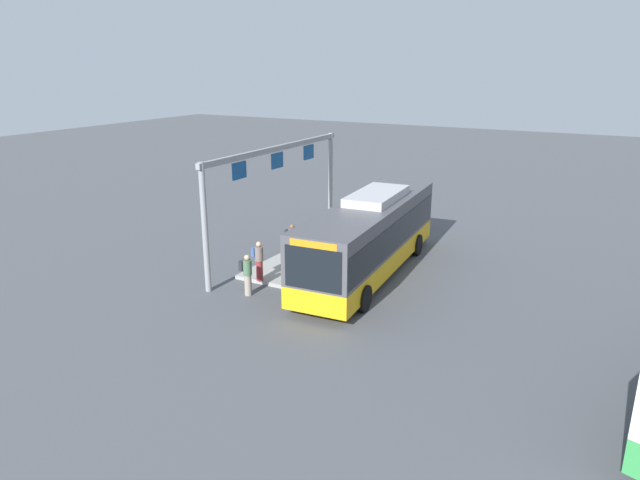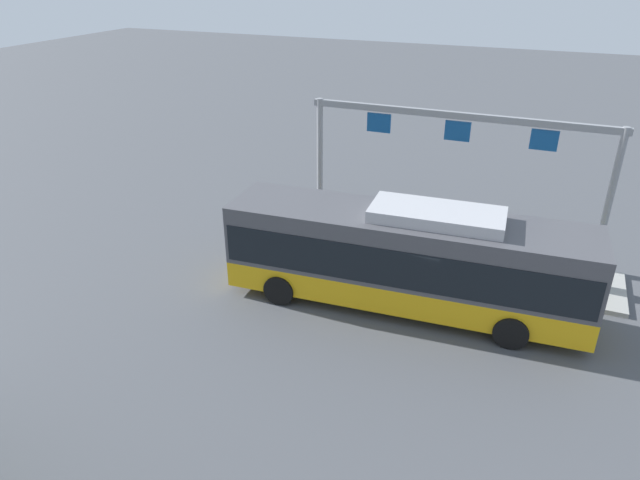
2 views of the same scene
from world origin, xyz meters
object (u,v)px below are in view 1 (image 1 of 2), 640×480
Objects in this scene: bus_main at (369,233)px; person_boarding at (247,274)px; person_waiting_far at (292,241)px; person_waiting_near at (293,252)px; trash_bin at (354,222)px; person_waiting_mid at (259,260)px.

person_boarding is at bearing -39.27° from bus_main.
person_waiting_near is at bearing -47.35° from person_waiting_far.
person_waiting_mid is at bearing -1.57° from trash_bin.
person_waiting_near reaches higher than person_boarding.
person_waiting_near is at bearing -60.63° from bus_main.
person_waiting_far is 5.77m from trash_bin.
person_waiting_far is at bearing 108.69° from person_waiting_mid.
person_waiting_far reaches higher than person_boarding.
trash_bin is (-8.61, 0.24, -0.44)m from person_waiting_mid.
person_boarding is 2.73m from person_waiting_near.
person_waiting_near is 1.66m from person_waiting_far.
bus_main is 4.83m from person_waiting_mid.
bus_main reaches higher than person_boarding.
trash_bin is at bearing 103.95° from person_waiting_mid.
person_waiting_mid is at bearing 112.06° from person_boarding.
person_waiting_far is (-1.40, -0.89, 0.00)m from person_waiting_near.
person_waiting_far is 1.86× the size of trash_bin.
bus_main is at bearing 63.65° from person_boarding.
person_waiting_near is 7.17m from trash_bin.
person_waiting_near is 1.65m from person_waiting_mid.
person_waiting_mid is at bearing -76.58° from person_waiting_far.
person_waiting_mid reaches higher than trash_bin.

